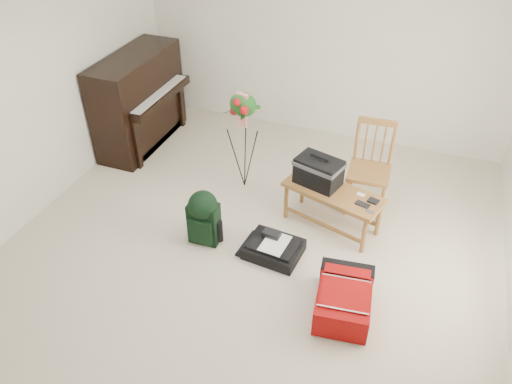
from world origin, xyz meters
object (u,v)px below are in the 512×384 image
at_px(piano, 140,102).
at_px(green_backpack, 203,215).
at_px(flower_stand, 244,142).
at_px(dining_chair, 370,169).
at_px(bench, 321,180).
at_px(red_suitcase, 345,295).
at_px(black_duffel, 274,248).

height_order(piano, green_backpack, piano).
bearing_deg(green_backpack, piano, 134.41).
distance_m(piano, flower_stand, 1.77).
height_order(dining_chair, flower_stand, flower_stand).
bearing_deg(bench, red_suitcase, -47.63).
height_order(black_duffel, flower_stand, flower_stand).
xyz_separation_m(piano, flower_stand, (1.70, -0.49, 0.02)).
relative_size(piano, dining_chair, 1.43).
height_order(bench, black_duffel, bench).
relative_size(dining_chair, black_duffel, 1.77).
distance_m(dining_chair, black_duffel, 1.43).
height_order(piano, flower_stand, flower_stand).
bearing_deg(red_suitcase, dining_chair, 87.05).
distance_m(red_suitcase, flower_stand, 2.20).
relative_size(piano, flower_stand, 1.17).
relative_size(red_suitcase, green_backpack, 1.21).
distance_m(red_suitcase, green_backpack, 1.65).
bearing_deg(flower_stand, dining_chair, 21.23).
bearing_deg(dining_chair, green_backpack, -143.85).
bearing_deg(dining_chair, flower_stand, -178.13).
height_order(bench, green_backpack, bench).
xyz_separation_m(piano, red_suitcase, (3.27, -1.96, -0.44)).
xyz_separation_m(red_suitcase, black_duffel, (-0.83, 0.44, -0.08)).
height_order(bench, red_suitcase, bench).
relative_size(red_suitcase, black_duffel, 1.27).
bearing_deg(piano, bench, -17.42).
distance_m(dining_chair, green_backpack, 1.92).
relative_size(piano, green_backpack, 2.39).
bearing_deg(piano, flower_stand, -16.21).
height_order(black_duffel, green_backpack, green_backpack).
relative_size(bench, green_backpack, 1.82).
bearing_deg(bench, flower_stand, 176.84).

